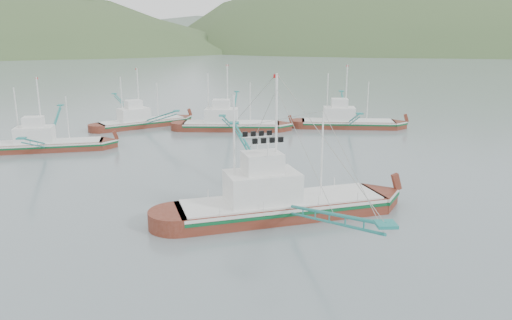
{
  "coord_description": "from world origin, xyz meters",
  "views": [
    {
      "loc": [
        -2.15,
        -38.7,
        14.61
      ],
      "look_at": [
        0.0,
        6.0,
        3.2
      ],
      "focal_mm": 35.0,
      "sensor_mm": 36.0,
      "label": 1
    }
  ],
  "objects_px": {
    "main_boat": "(280,189)",
    "bg_boat_left": "(45,138)",
    "bg_boat_right": "(347,118)",
    "bg_boat_far": "(230,121)",
    "bg_boat_extra": "(142,114)"
  },
  "relations": [
    {
      "from": "bg_boat_far",
      "to": "bg_boat_right",
      "type": "distance_m",
      "value": 18.59
    },
    {
      "from": "main_boat",
      "to": "bg_boat_far",
      "type": "height_order",
      "value": "main_boat"
    },
    {
      "from": "bg_boat_left",
      "to": "bg_boat_far",
      "type": "bearing_deg",
      "value": 19.02
    },
    {
      "from": "bg_boat_far",
      "to": "bg_boat_right",
      "type": "bearing_deg",
      "value": 7.73
    },
    {
      "from": "bg_boat_left",
      "to": "bg_boat_far",
      "type": "xyz_separation_m",
      "value": [
        23.5,
        12.69,
        -0.17
      ]
    },
    {
      "from": "bg_boat_far",
      "to": "bg_boat_extra",
      "type": "distance_m",
      "value": 14.5
    },
    {
      "from": "bg_boat_far",
      "to": "bg_boat_extra",
      "type": "bearing_deg",
      "value": 170.66
    },
    {
      "from": "bg_boat_left",
      "to": "bg_boat_far",
      "type": "height_order",
      "value": "bg_boat_far"
    },
    {
      "from": "bg_boat_right",
      "to": "bg_boat_extra",
      "type": "height_order",
      "value": "bg_boat_right"
    },
    {
      "from": "main_boat",
      "to": "bg_boat_right",
      "type": "relative_size",
      "value": 1.16
    },
    {
      "from": "bg_boat_far",
      "to": "bg_boat_right",
      "type": "height_order",
      "value": "bg_boat_far"
    },
    {
      "from": "bg_boat_right",
      "to": "bg_boat_far",
      "type": "bearing_deg",
      "value": -169.8
    },
    {
      "from": "bg_boat_left",
      "to": "bg_boat_extra",
      "type": "height_order",
      "value": "same"
    },
    {
      "from": "bg_boat_right",
      "to": "main_boat",
      "type": "bearing_deg",
      "value": -103.23
    },
    {
      "from": "main_boat",
      "to": "bg_boat_left",
      "type": "xyz_separation_m",
      "value": [
        -27.72,
        25.09,
        -0.68
      ]
    }
  ]
}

